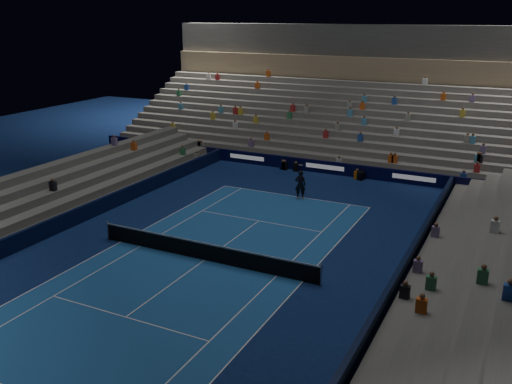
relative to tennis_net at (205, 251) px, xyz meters
name	(u,v)px	position (x,y,z in m)	size (l,w,h in m)	color
ground	(205,260)	(0.00, 0.00, -0.50)	(90.00, 90.00, 0.00)	#0D1E51
court_surface	(205,260)	(0.00, 0.00, -0.50)	(10.97, 23.77, 0.01)	#1B5299
sponsor_barrier_far	(325,167)	(0.00, 18.50, 0.00)	(44.00, 0.25, 1.00)	black
sponsor_barrier_east	(392,291)	(9.70, 0.00, 0.00)	(0.25, 37.00, 1.00)	black
sponsor_barrier_west	(64,222)	(-9.70, 0.00, 0.00)	(0.25, 37.00, 1.00)	black
grandstand_main	(361,113)	(0.00, 27.90, 2.87)	(44.00, 15.20, 11.20)	slate
grandstand_east	(476,299)	(13.17, 0.00, 0.41)	(5.00, 37.00, 2.50)	#60605B
grandstand_west	(21,206)	(-13.17, 0.00, 0.41)	(5.00, 37.00, 2.50)	slate
tennis_net	(205,251)	(0.00, 0.00, 0.00)	(12.90, 0.10, 1.10)	#B2B2B7
tennis_player	(300,185)	(0.63, 11.60, 0.51)	(0.74, 0.49, 2.03)	black
broadcast_camera	(361,176)	(3.08, 17.98, -0.18)	(0.56, 0.97, 0.62)	black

